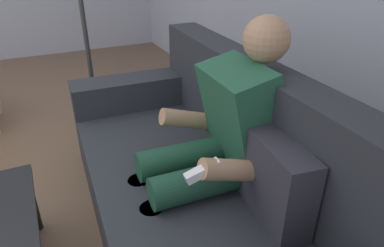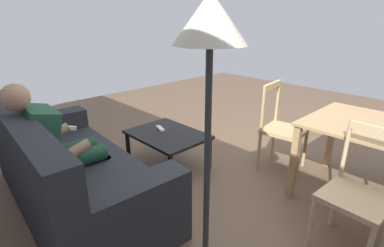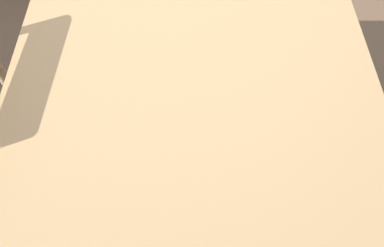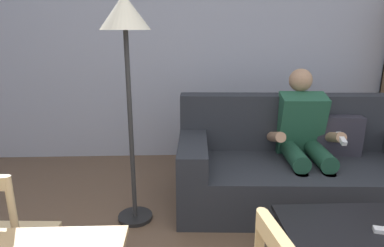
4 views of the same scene
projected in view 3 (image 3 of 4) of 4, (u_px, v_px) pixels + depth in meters
The scene contains 2 objects.
ground_plane at pixel (166, 14), 2.17m from camera, with size 8.53×8.53×0.00m, color brown.
dining_table at pixel (192, 115), 1.03m from camera, with size 1.36×0.96×0.74m.
Camera 3 is at (-1.69, -0.13, 1.51)m, focal length 35.57 mm.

